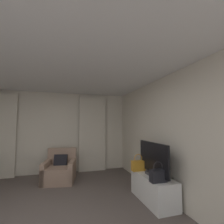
% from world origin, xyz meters
% --- Properties ---
extents(wall_window, '(5.12, 0.06, 2.60)m').
position_xyz_m(wall_window, '(0.00, 3.03, 1.30)').
color(wall_window, beige).
rests_on(wall_window, ground).
extents(wall_right, '(0.06, 6.12, 2.60)m').
position_xyz_m(wall_right, '(2.53, 0.00, 1.30)').
color(wall_right, beige).
rests_on(wall_right, ground).
extents(ceiling, '(5.12, 6.12, 0.06)m').
position_xyz_m(ceiling, '(0.00, 0.00, 2.63)').
color(ceiling, white).
rests_on(ceiling, wall_left).
extents(curtain_right_panel, '(0.90, 0.06, 2.50)m').
position_xyz_m(curtain_right_panel, '(1.38, 2.90, 1.25)').
color(curtain_right_panel, beige).
rests_on(curtain_right_panel, ground).
extents(armchair, '(0.95, 0.97, 0.86)m').
position_xyz_m(armchair, '(0.35, 2.19, 0.28)').
color(armchair, '#997A66').
rests_on(armchair, ground).
extents(tv_console, '(0.48, 1.13, 0.52)m').
position_xyz_m(tv_console, '(2.20, 0.42, 0.26)').
color(tv_console, white).
rests_on(tv_console, ground).
extents(tv_flatscreen, '(0.20, 1.05, 0.67)m').
position_xyz_m(tv_flatscreen, '(2.20, 0.39, 0.84)').
color(tv_flatscreen, '#333338').
rests_on(tv_flatscreen, tv_console).
extents(handbag_primary, '(0.30, 0.14, 0.37)m').
position_xyz_m(handbag_primary, '(2.06, 0.81, 0.64)').
color(handbag_primary, orange).
rests_on(handbag_primary, tv_console).
extents(handbag_secondary, '(0.30, 0.14, 0.37)m').
position_xyz_m(handbag_secondary, '(2.09, 0.05, 0.64)').
color(handbag_secondary, black).
rests_on(handbag_secondary, tv_console).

